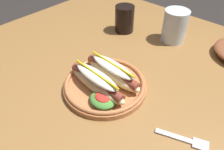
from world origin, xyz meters
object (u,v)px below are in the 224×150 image
(fork, at_px, (186,140))
(water_cup, at_px, (175,26))
(soda_cup, at_px, (124,19))
(hot_dog_plate, at_px, (105,82))

(fork, height_order, water_cup, water_cup)
(fork, distance_m, water_cup, 0.44)
(fork, distance_m, soda_cup, 0.52)
(hot_dog_plate, bearing_deg, fork, 0.25)
(hot_dog_plate, bearing_deg, water_cup, 88.81)
(soda_cup, xyz_separation_m, water_cup, (0.18, 0.07, 0.01))
(hot_dog_plate, bearing_deg, soda_cup, 120.48)
(hot_dog_plate, height_order, water_cup, water_cup)
(soda_cup, distance_m, water_cup, 0.19)
(fork, xyz_separation_m, soda_cup, (-0.43, 0.30, 0.05))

